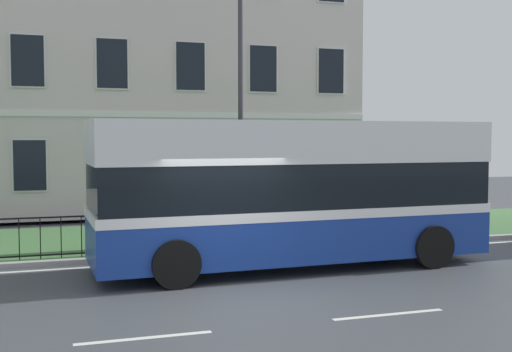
% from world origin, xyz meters
% --- Properties ---
extents(ground_plane, '(60.00, 56.00, 0.18)m').
position_xyz_m(ground_plane, '(0.00, 1.08, -0.02)').
color(ground_plane, '#414449').
extents(georgian_townhouse, '(16.45, 9.83, 13.19)m').
position_xyz_m(georgian_townhouse, '(0.16, 16.06, 6.75)').
color(georgian_townhouse, silver).
rests_on(georgian_townhouse, ground_plane).
extents(iron_verge_railing, '(14.64, 0.04, 0.97)m').
position_xyz_m(iron_verge_railing, '(0.16, 4.40, 0.62)').
color(iron_verge_railing, black).
rests_on(iron_verge_railing, ground_plane).
extents(single_decker_bus, '(8.92, 2.87, 3.26)m').
position_xyz_m(single_decker_bus, '(1.90, 2.35, 1.71)').
color(single_decker_bus, navy).
rests_on(single_decker_bus, ground_plane).
extents(street_lamp_post, '(0.36, 0.24, 7.28)m').
position_xyz_m(street_lamp_post, '(1.52, 5.10, 4.26)').
color(street_lamp_post, '#333338').
rests_on(street_lamp_post, ground_plane).
extents(litter_bin, '(0.48, 0.48, 1.19)m').
position_xyz_m(litter_bin, '(-2.01, 5.08, 0.72)').
color(litter_bin, '#4C4742').
rests_on(litter_bin, ground_plane).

